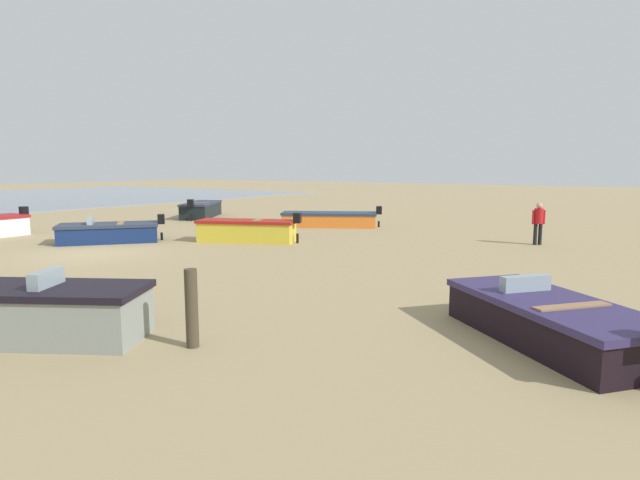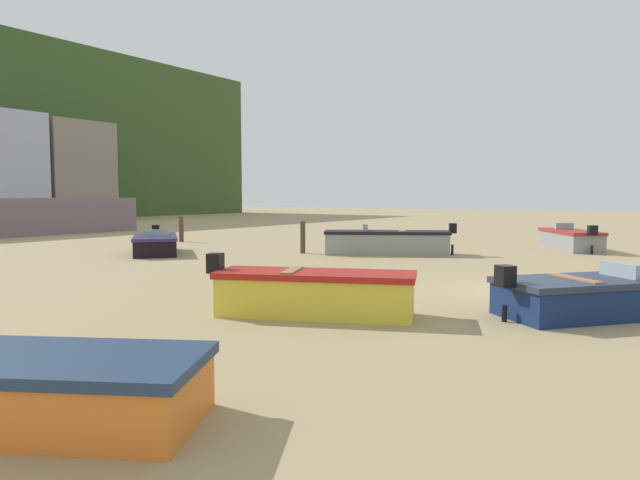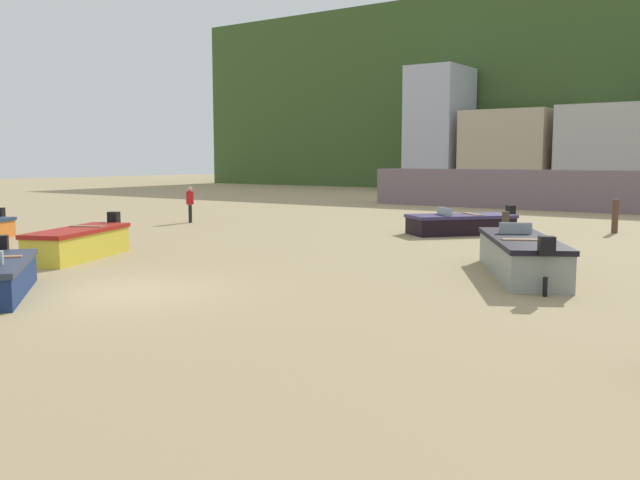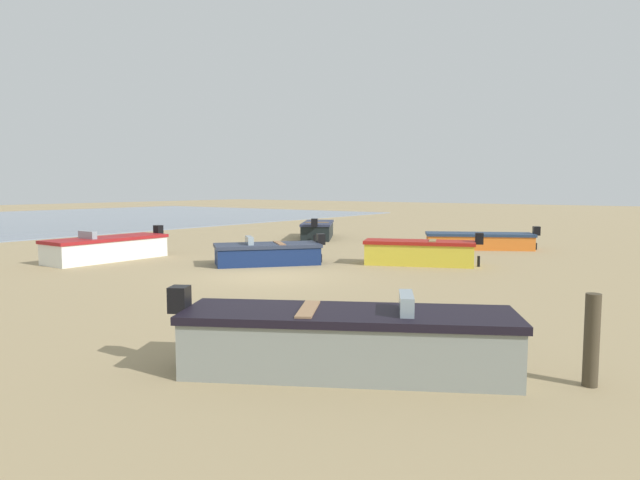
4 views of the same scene
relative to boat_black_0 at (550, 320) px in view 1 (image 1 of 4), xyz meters
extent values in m
plane|color=tan|center=(-1.24, -15.07, -0.39)|extent=(160.00, 160.00, 0.00)
cube|color=black|center=(-0.01, -0.01, -0.08)|extent=(3.71, 3.98, 0.62)
cube|color=#312754|center=(-0.01, -0.01, 0.30)|extent=(3.84, 4.11, 0.12)
cube|color=#8C9EA8|center=(-0.44, -0.53, 0.50)|extent=(0.86, 0.77, 0.28)
cube|color=#956D4D|center=(0.30, 0.36, 0.35)|extent=(1.19, 1.06, 0.08)
cube|color=gold|center=(-6.32, -12.41, -0.01)|extent=(2.59, 3.96, 0.76)
cube|color=#A21C15|center=(-6.32, -12.41, 0.43)|extent=(2.70, 4.08, 0.12)
cube|color=black|center=(-7.14, -10.50, 0.61)|extent=(0.40, 0.38, 0.40)
cylinder|color=black|center=(-7.14, -10.50, -0.20)|extent=(0.13, 0.13, 0.38)
cube|color=olive|center=(-6.50, -11.98, 0.48)|extent=(1.02, 0.62, 0.08)
cube|color=orange|center=(-12.67, -12.57, -0.08)|extent=(3.48, 4.73, 0.61)
cube|color=navy|center=(-12.67, -12.57, 0.28)|extent=(3.60, 4.86, 0.12)
cube|color=black|center=(-13.87, -10.39, 0.46)|extent=(0.42, 0.40, 0.40)
cylinder|color=black|center=(-13.87, -10.39, -0.24)|extent=(0.14, 0.14, 0.30)
cube|color=black|center=(-2.86, -22.66, 0.62)|extent=(0.29, 0.33, 0.40)
cylinder|color=black|center=(-2.86, -22.66, -0.19)|extent=(0.10, 0.10, 0.38)
cube|color=gray|center=(5.06, -7.96, 0.03)|extent=(3.58, 4.90, 0.83)
cube|color=black|center=(5.06, -7.96, 0.50)|extent=(3.70, 5.03, 0.12)
cube|color=#8C9EA8|center=(4.64, -7.22, 0.70)|extent=(0.80, 0.57, 0.28)
cube|color=black|center=(-12.72, -21.68, 0.00)|extent=(4.48, 3.59, 0.77)
cube|color=#272D45|center=(-12.72, -21.68, 0.44)|extent=(4.61, 3.71, 0.12)
cube|color=black|center=(-10.73, -20.41, 0.62)|extent=(0.41, 0.42, 0.40)
cylinder|color=black|center=(-10.73, -20.41, -0.20)|extent=(0.14, 0.14, 0.38)
cube|color=olive|center=(-12.26, -21.39, 0.49)|extent=(0.88, 1.19, 0.08)
cube|color=navy|center=(-3.21, -16.93, -0.07)|extent=(3.82, 3.54, 0.63)
cube|color=#283044|center=(-3.21, -16.93, 0.30)|extent=(3.95, 3.66, 0.12)
cube|color=black|center=(-4.76, -15.66, 0.48)|extent=(0.42, 0.43, 0.40)
cylinder|color=black|center=(-4.76, -15.66, -0.23)|extent=(0.14, 0.14, 0.31)
cube|color=#8C9EA8|center=(-2.71, -17.34, 0.50)|extent=(0.75, 0.85, 0.28)
cube|color=#966945|center=(-3.56, -16.64, 0.35)|extent=(1.03, 1.18, 0.08)
cylinder|color=#42392A|center=(3.53, -4.90, 0.27)|extent=(0.21, 0.21, 1.32)
cylinder|color=black|center=(-11.84, -2.62, 0.02)|extent=(0.20, 0.20, 0.82)
cylinder|color=black|center=(-11.97, -2.47, 0.02)|extent=(0.20, 0.20, 0.82)
cylinder|color=red|center=(-11.90, -2.54, 0.72)|extent=(0.48, 0.48, 0.58)
cylinder|color=red|center=(-11.76, -2.71, 0.68)|extent=(0.13, 0.13, 0.54)
cylinder|color=red|center=(-12.05, -2.38, 0.68)|extent=(0.13, 0.13, 0.54)
sphere|color=tan|center=(-11.90, -2.54, 1.12)|extent=(0.31, 0.31, 0.22)
camera|label=1|loc=(9.31, 1.49, 2.58)|focal=29.31mm
camera|label=2|loc=(-15.51, -18.84, 1.98)|focal=32.33mm
camera|label=3|loc=(10.68, -24.55, 2.48)|focal=38.86mm
camera|label=4|loc=(11.97, -3.42, 2.41)|focal=31.55mm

